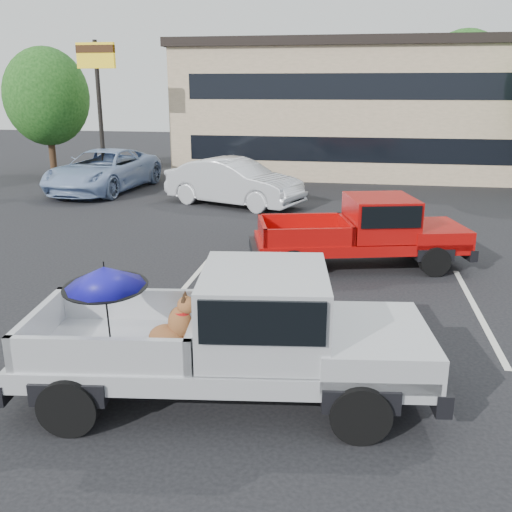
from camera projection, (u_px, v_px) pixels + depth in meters
The scene contains 11 objects.
ground at pixel (316, 343), 9.71m from camera, with size 90.00×90.00×0.00m, color black.
stripe_left at pixel (181, 292), 12.09m from camera, with size 0.12×5.00×0.01m, color silver.
stripe_right at pixel (477, 310), 11.12m from camera, with size 0.12×5.00×0.01m, color silver.
motel_building at pixel (387, 107), 28.30m from camera, with size 20.40×8.40×6.30m.
motel_sign at pixel (97, 75), 23.22m from camera, with size 1.60×0.22×6.00m.
tree_left at pixel (47, 97), 26.97m from camera, with size 3.96×3.96×6.02m.
tree_back at pixel (463, 82), 30.16m from camera, with size 4.68×4.68×7.11m.
silver_pickup at pixel (246, 329), 7.68m from camera, with size 5.89×2.65×2.06m.
red_pickup at pixel (373, 229), 13.61m from camera, with size 5.44×2.97×1.70m.
silver_sedan at pixel (234, 182), 20.77m from camera, with size 1.79×5.14×1.69m, color silver.
blue_suv at pixel (103, 171), 23.62m from camera, with size 2.82×6.12×1.70m, color #859EC6.
Camera 1 is at (0.49, -8.93, 4.19)m, focal length 40.00 mm.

